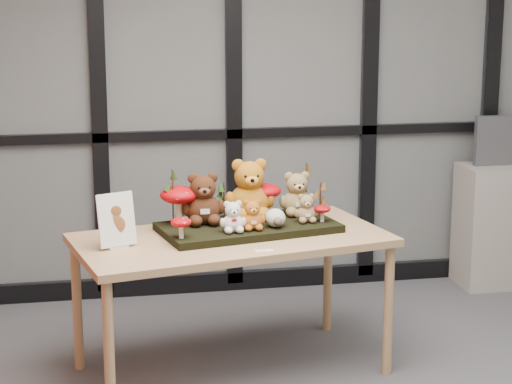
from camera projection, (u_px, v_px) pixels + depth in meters
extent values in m
plane|color=#B8B5AD|center=(301.00, 77.00, 5.98)|extent=(5.00, 0.00, 5.00)
cube|color=#2D383F|center=(303.00, 78.00, 5.96)|extent=(4.90, 0.02, 2.70)
cube|color=black|center=(300.00, 276.00, 6.25)|extent=(4.90, 0.06, 0.12)
cube|color=black|center=(302.00, 131.00, 6.03)|extent=(4.90, 0.06, 0.06)
cube|color=black|center=(98.00, 81.00, 5.72)|extent=(0.10, 0.06, 2.70)
cube|color=black|center=(234.00, 79.00, 5.87)|extent=(0.10, 0.06, 2.70)
cube|color=black|center=(370.00, 76.00, 6.04)|extent=(0.10, 0.06, 2.70)
cube|color=black|center=(491.00, 74.00, 6.19)|extent=(0.10, 0.06, 2.70)
cube|color=tan|center=(231.00, 240.00, 4.71)|extent=(1.69, 1.09, 0.04)
cylinder|color=tan|center=(109.00, 353.00, 4.21)|extent=(0.05, 0.05, 0.69)
cylinder|color=tan|center=(77.00, 306.00, 4.82)|extent=(0.05, 0.05, 0.69)
cylinder|color=tan|center=(388.00, 310.00, 4.76)|extent=(0.05, 0.05, 0.69)
cylinder|color=tan|center=(328.00, 273.00, 5.38)|extent=(0.05, 0.05, 0.69)
cube|color=black|center=(248.00, 227.00, 4.80)|extent=(0.97, 0.63, 0.04)
cube|color=silver|center=(117.00, 247.00, 4.50)|extent=(0.12, 0.09, 0.01)
cube|color=white|center=(116.00, 220.00, 4.47)|extent=(0.19, 0.12, 0.26)
ellipsoid|color=brown|center=(117.00, 225.00, 4.47)|extent=(0.08, 0.01, 0.09)
ellipsoid|color=brown|center=(116.00, 211.00, 4.46)|extent=(0.05, 0.01, 0.05)
cube|color=white|center=(265.00, 251.00, 4.45)|extent=(0.09, 0.03, 0.00)
cube|color=gray|center=(505.00, 225.00, 6.21)|extent=(0.61, 0.36, 0.82)
cube|color=#48494F|center=(508.00, 140.00, 6.10)|extent=(0.47, 0.05, 0.33)
cube|color=black|center=(510.00, 141.00, 6.08)|extent=(0.41, 0.00, 0.27)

